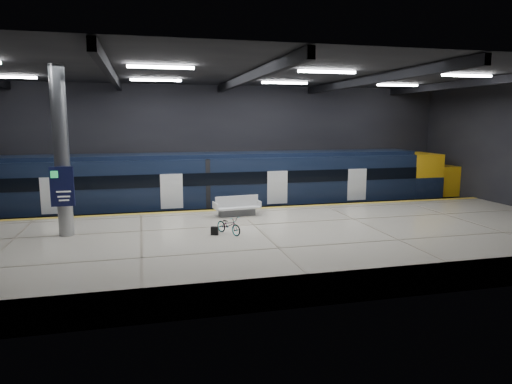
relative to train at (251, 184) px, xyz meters
name	(u,v)px	position (x,y,z in m)	size (l,w,h in m)	color
ground	(249,242)	(-1.44, -5.50, -2.06)	(30.00, 30.00, 0.00)	black
room_shell	(249,122)	(-1.44, -5.49, 3.66)	(30.10, 16.10, 8.05)	black
platform	(262,245)	(-1.44, -8.00, -1.51)	(30.00, 11.00, 1.10)	beige
safety_strip	(237,209)	(-1.44, -2.75, -0.95)	(30.00, 0.40, 0.01)	gold
rails	(228,217)	(-1.44, 0.00, -1.98)	(30.00, 1.52, 0.16)	gray
train	(251,184)	(0.00, 0.00, 0.00)	(29.40, 2.84, 3.79)	black
bench	(237,209)	(-1.78, -4.36, -0.60)	(2.37, 1.18, 1.01)	#595B60
bicycle	(229,225)	(-2.88, -7.96, -0.58)	(0.51, 1.45, 0.76)	#99999E
pannier_bag	(215,231)	(-3.48, -7.96, -0.78)	(0.30, 0.18, 0.35)	black
info_column	(62,154)	(-9.44, -6.52, 2.40)	(0.90, 0.78, 6.90)	#9EA0A5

